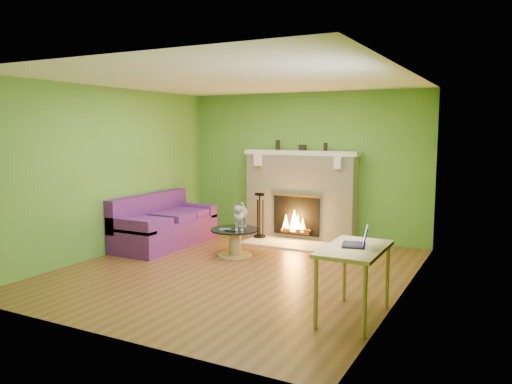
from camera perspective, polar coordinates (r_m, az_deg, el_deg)
floor at (r=7.02m, az=-2.30°, el=-8.93°), size 5.00×5.00×0.00m
ceiling at (r=6.78m, az=-2.41°, el=12.69°), size 5.00×5.00×0.00m
wall_back at (r=9.02m, az=5.59°, el=3.01°), size 5.00×0.00×5.00m
wall_front at (r=4.79m, az=-17.44°, el=-0.91°), size 5.00×0.00×5.00m
wall_left at (r=8.13m, az=-16.24°, el=2.32°), size 0.00×5.00×5.00m
wall_right at (r=5.99m, az=16.65°, el=0.67°), size 0.00×5.00×5.00m
window_frame at (r=5.09m, az=14.70°, el=2.47°), size 0.00×1.20×1.20m
window_pane at (r=5.09m, az=14.62°, el=2.48°), size 0.00×1.06×1.06m
fireplace at (r=8.91m, az=5.11°, el=-0.45°), size 2.10×0.46×1.58m
hearth at (r=8.58m, az=3.73°, el=-5.87°), size 1.50×0.75×0.03m
mantel at (r=8.82m, az=5.11°, el=4.49°), size 2.10×0.28×0.08m
sofa at (r=8.58m, az=-10.58°, el=-3.82°), size 0.88×1.90×0.85m
coffee_table at (r=7.74m, az=-2.43°, el=-5.54°), size 0.75×0.75×0.43m
desk at (r=5.26m, az=11.16°, el=-7.15°), size 0.59×1.01×0.75m
cat at (r=7.67m, az=-1.74°, el=-2.70°), size 0.46×0.71×0.42m
remote_silver at (r=7.65m, az=-3.54°, el=-4.25°), size 0.17×0.13×0.02m
remote_black at (r=7.54m, az=-2.99°, el=-4.42°), size 0.16×0.04×0.02m
laptop at (r=5.26m, az=11.16°, el=-4.83°), size 0.33×0.36×0.23m
fire_tools at (r=8.89m, az=0.42°, el=-2.64°), size 0.22×0.22×0.81m
mantel_vase_left at (r=9.03m, az=2.50°, el=5.40°), size 0.08×0.08×0.18m
mantel_vase_right at (r=8.68m, az=7.95°, el=5.13°), size 0.07×0.07×0.14m
mantel_box at (r=8.83m, az=5.35°, el=5.07°), size 0.12×0.08×0.10m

